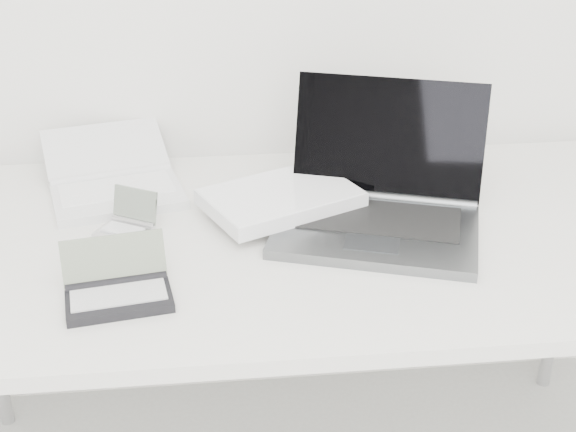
{
  "coord_description": "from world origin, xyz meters",
  "views": [
    {
      "loc": [
        -0.17,
        0.17,
        1.5
      ],
      "look_at": [
        -0.03,
        1.51,
        0.79
      ],
      "focal_mm": 50.0,
      "sensor_mm": 36.0,
      "label": 1
    }
  ],
  "objects": [
    {
      "name": "pda_silver",
      "position": [
        -0.34,
        1.59,
        0.75
      ],
      "size": [
        0.13,
        0.13,
        0.08
      ],
      "rotation": [
        0.0,
        0.0,
        -0.51
      ],
      "color": "silver",
      "rests_on": "desk"
    },
    {
      "name": "laptop_large",
      "position": [
        0.09,
        1.59,
        0.77
      ],
      "size": [
        0.61,
        0.46,
        0.26
      ],
      "rotation": [
        0.0,
        0.0,
        -0.32
      ],
      "color": "slate",
      "rests_on": "desk"
    },
    {
      "name": "palmtop_charcoal",
      "position": [
        -0.34,
        1.35,
        0.75
      ],
      "size": [
        0.2,
        0.16,
        0.1
      ],
      "rotation": [
        0.0,
        0.0,
        0.16
      ],
      "color": "black",
      "rests_on": "desk"
    },
    {
      "name": "desk",
      "position": [
        0.0,
        1.55,
        0.68
      ],
      "size": [
        1.6,
        0.8,
        0.73
      ],
      "color": "white",
      "rests_on": "ground"
    },
    {
      "name": "netbook_open_white",
      "position": [
        -0.38,
        1.78,
        0.75
      ],
      "size": [
        0.34,
        0.4,
        0.08
      ],
      "rotation": [
        0.0,
        0.0,
        0.23
      ],
      "color": "white",
      "rests_on": "desk"
    }
  ]
}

